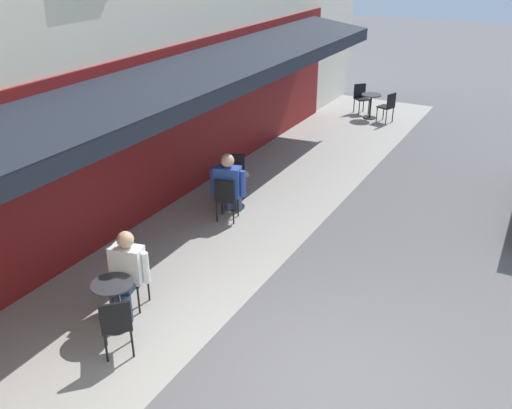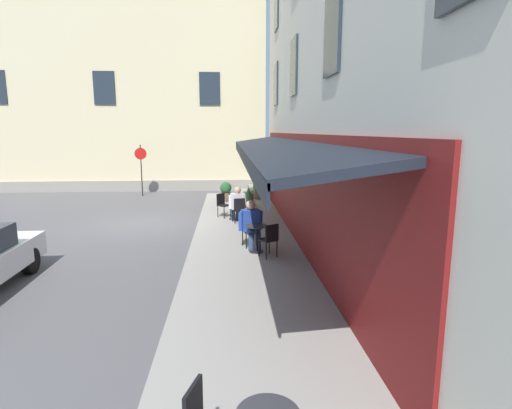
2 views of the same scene
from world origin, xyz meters
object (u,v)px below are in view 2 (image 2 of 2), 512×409
cafe_table_near_entrance (234,206)px  cafe_chair_black_corner_right (239,208)px  seated_patron_in_blue (251,223)px  cafe_chair_black_near_door (249,227)px  cafe_chair_black_kerbside (222,203)px  no_parking_sign (141,161)px  potted_plant_entrance_left (258,189)px  seated_companion_in_white (237,203)px  cafe_table_streetside (256,234)px  cafe_chair_black_under_awning (270,237)px  potted_plant_mid_terrace (248,197)px  potted_plant_under_sign (226,191)px

cafe_table_near_entrance → cafe_chair_black_corner_right: (-0.61, -0.15, 0.06)m
seated_patron_in_blue → cafe_chair_black_near_door: bearing=15.2°
cafe_chair_black_kerbside → seated_patron_in_blue: (-4.28, -0.87, 0.17)m
no_parking_sign → cafe_chair_black_kerbside: bearing=-142.9°
potted_plant_entrance_left → seated_patron_in_blue: bearing=174.4°
cafe_table_near_entrance → seated_companion_in_white: bearing=-166.4°
cafe_table_streetside → cafe_chair_black_near_door: size_ratio=0.82×
cafe_chair_black_kerbside → cafe_chair_black_under_awning: same height
cafe_table_streetside → cafe_table_near_entrance: bearing=7.1°
no_parking_sign → potted_plant_mid_terrace: 6.40m
potted_plant_under_sign → cafe_table_streetside: bearing=-174.0°
seated_companion_in_white → potted_plant_entrance_left: size_ratio=1.45×
potted_plant_under_sign → potted_plant_entrance_left: bearing=-68.7°
potted_plant_under_sign → potted_plant_mid_terrace: (-1.40, -0.99, -0.06)m
potted_plant_under_sign → potted_plant_mid_terrace: 1.72m
cafe_chair_black_corner_right → seated_companion_in_white: 0.26m
no_parking_sign → potted_plant_mid_terrace: size_ratio=3.04×
cafe_chair_black_under_awning → potted_plant_entrance_left: size_ratio=1.01×
cafe_table_streetside → potted_plant_mid_terrace: 6.83m
no_parking_sign → potted_plant_under_sign: size_ratio=2.86×
seated_patron_in_blue → no_parking_sign: 11.06m
cafe_chair_black_corner_right → cafe_table_near_entrance: bearing=13.6°
potted_plant_under_sign → cafe_chair_black_near_door: bearing=-174.8°
cafe_chair_black_near_door → no_parking_sign: (9.58, 4.97, 1.25)m
potted_plant_mid_terrace → potted_plant_entrance_left: bearing=-16.2°
cafe_table_streetside → seated_patron_in_blue: seated_patron_in_blue is taller
cafe_chair_black_kerbside → seated_companion_in_white: size_ratio=0.70×
cafe_table_streetside → seated_patron_in_blue: (0.40, 0.11, 0.23)m
cafe_chair_black_under_awning → seated_patron_in_blue: 1.05m
seated_patron_in_blue → potted_plant_entrance_left: 8.49m
cafe_chair_black_kerbside → seated_companion_in_white: bearing=-147.5°
cafe_chair_black_under_awning → cafe_table_streetside: bearing=29.6°
cafe_chair_black_kerbside → cafe_table_near_entrance: bearing=-135.1°
cafe_chair_black_kerbside → seated_patron_in_blue: bearing=-168.5°
seated_patron_in_blue → potted_plant_under_sign: size_ratio=1.50×
cafe_chair_black_under_awning → potted_plant_entrance_left: 9.40m
seated_patron_in_blue → potted_plant_mid_terrace: size_ratio=1.59×
potted_plant_entrance_left → cafe_table_streetside: bearing=175.4°
cafe_chair_black_corner_right → cafe_table_streetside: 3.64m
cafe_table_streetside → potted_plant_entrance_left: (8.84, -0.72, -0.02)m
cafe_chair_black_under_awning → potted_plant_mid_terrace: bearing=1.4°
cafe_chair_black_kerbside → no_parking_sign: bearing=37.1°
potted_plant_entrance_left → potted_plant_mid_terrace: (-2.02, 0.59, -0.06)m
cafe_table_streetside → cafe_chair_black_under_awning: size_ratio=0.82×
cafe_table_near_entrance → cafe_chair_black_under_awning: 4.85m
cafe_table_streetside → potted_plant_mid_terrace: potted_plant_mid_terrace is taller
cafe_table_near_entrance → potted_plant_mid_terrace: potted_plant_mid_terrace is taller
cafe_table_near_entrance → seated_patron_in_blue: bearing=-173.7°
cafe_chair_black_near_door → no_parking_sign: no_parking_sign is taller
cafe_chair_black_corner_right → no_parking_sign: bearing=35.9°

